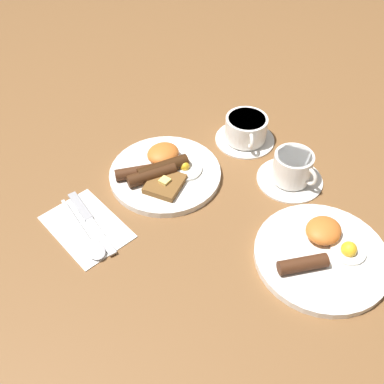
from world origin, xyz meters
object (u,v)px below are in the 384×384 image
(teacup_near, at_px, (246,131))
(knife, at_px, (89,219))
(breakfast_plate_near, at_px, (163,171))
(teacup_far, at_px, (292,170))
(spoon, at_px, (91,244))
(breakfast_plate_far, at_px, (322,253))

(teacup_near, height_order, knife, teacup_near)
(breakfast_plate_near, height_order, teacup_near, teacup_near)
(teacup_far, relative_size, spoon, 0.79)
(teacup_near, xyz_separation_m, teacup_far, (0.03, 0.16, 0.00))
(breakfast_plate_far, bearing_deg, breakfast_plate_near, -78.13)
(teacup_far, distance_m, spoon, 0.45)
(breakfast_plate_near, relative_size, teacup_far, 1.70)
(teacup_near, distance_m, spoon, 0.46)
(breakfast_plate_near, distance_m, teacup_far, 0.28)
(teacup_far, bearing_deg, breakfast_plate_far, 54.98)
(breakfast_plate_far, bearing_deg, teacup_far, -125.02)
(breakfast_plate_far, height_order, teacup_near, teacup_near)
(teacup_near, xyz_separation_m, spoon, (0.45, 0.02, -0.02))
(breakfast_plate_near, xyz_separation_m, teacup_far, (-0.20, 0.20, 0.02))
(breakfast_plate_far, relative_size, knife, 1.31)
(teacup_near, bearing_deg, breakfast_plate_near, -9.37)
(spoon, bearing_deg, breakfast_plate_near, 111.92)
(breakfast_plate_far, xyz_separation_m, teacup_far, (-0.12, -0.17, 0.02))
(teacup_far, bearing_deg, spoon, -18.75)
(breakfast_plate_far, relative_size, spoon, 1.38)
(breakfast_plate_far, height_order, knife, breakfast_plate_far)
(teacup_far, height_order, knife, teacup_far)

